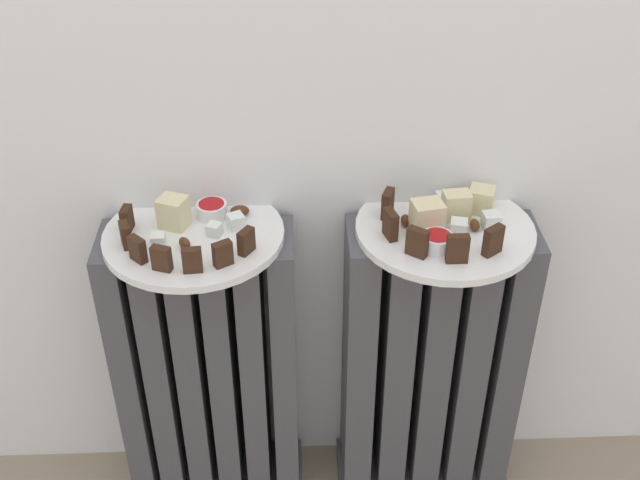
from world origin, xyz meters
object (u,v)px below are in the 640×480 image
at_px(radiator_left, 209,374).
at_px(jam_bowl_right, 437,241).
at_px(fork, 449,234).
at_px(radiator_right, 430,368).
at_px(plate_right, 445,229).
at_px(plate_left, 194,235).
at_px(jam_bowl_left, 212,209).

distance_m(radiator_left, jam_bowl_right, 0.47).
height_order(radiator_left, fork, fork).
xyz_separation_m(radiator_right, jam_bowl_right, (-0.02, -0.06, 0.30)).
distance_m(plate_right, fork, 0.02).
bearing_deg(radiator_left, radiator_right, 0.00).
relative_size(radiator_left, fork, 5.89).
bearing_deg(plate_right, jam_bowl_right, -111.65).
relative_size(radiator_left, plate_right, 2.04).
relative_size(radiator_left, plate_left, 2.04).
bearing_deg(jam_bowl_left, radiator_right, -6.92).
bearing_deg(jam_bowl_right, plate_left, 170.95).
xyz_separation_m(plate_left, fork, (0.38, -0.02, 0.01)).
height_order(radiator_right, plate_left, plate_left).
distance_m(radiator_right, plate_right, 0.29).
relative_size(plate_left, plate_right, 1.00).
relative_size(radiator_right, fork, 5.89).
distance_m(radiator_left, plate_right, 0.47).
height_order(radiator_left, jam_bowl_left, jam_bowl_left).
xyz_separation_m(plate_right, fork, (0.00, -0.02, 0.01)).
xyz_separation_m(radiator_left, jam_bowl_right, (0.35, -0.06, 0.30)).
bearing_deg(plate_left, radiator_left, 180.00).
bearing_deg(jam_bowl_right, fork, 54.84).
relative_size(radiator_right, plate_left, 2.04).
xyz_separation_m(plate_left, jam_bowl_right, (0.35, -0.06, 0.02)).
bearing_deg(plate_right, radiator_right, 0.00).
bearing_deg(plate_right, jam_bowl_left, 173.08).
distance_m(radiator_right, fork, 0.29).
bearing_deg(radiator_right, plate_left, 180.00).
distance_m(plate_left, plate_right, 0.38).
xyz_separation_m(radiator_right, jam_bowl_left, (-0.35, 0.04, 0.30)).
distance_m(jam_bowl_right, fork, 0.04).
relative_size(plate_left, fork, 2.89).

